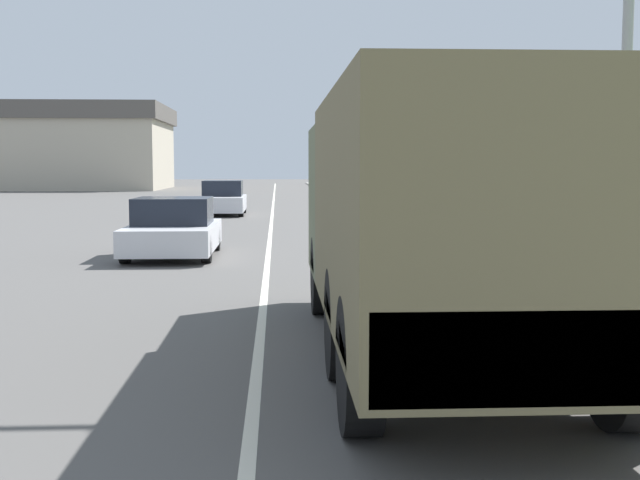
{
  "coord_description": "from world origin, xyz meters",
  "views": [
    {
      "loc": [
        0.22,
        5.16,
        2.1
      ],
      "look_at": [
        0.76,
        15.28,
        1.16
      ],
      "focal_mm": 45.0,
      "sensor_mm": 36.0,
      "label": 1
    }
  ],
  "objects": [
    {
      "name": "ground_plane",
      "position": [
        0.0,
        40.0,
        0.0
      ],
      "size": [
        180.0,
        180.0,
        0.0
      ],
      "primitive_type": "plane",
      "color": "#565451"
    },
    {
      "name": "lane_centre_stripe",
      "position": [
        0.0,
        40.0,
        0.0
      ],
      "size": [
        0.12,
        120.0,
        0.0
      ],
      "color": "silver",
      "rests_on": "ground"
    },
    {
      "name": "sidewalk_right",
      "position": [
        4.5,
        40.0,
        0.06
      ],
      "size": [
        1.8,
        120.0,
        0.12
      ],
      "color": "#9E9B93",
      "rests_on": "ground"
    },
    {
      "name": "grass_strip_right",
      "position": [
        8.9,
        40.0,
        0.01
      ],
      "size": [
        7.0,
        120.0,
        0.02
      ],
      "color": "#6B9347",
      "rests_on": "ground"
    },
    {
      "name": "military_truck",
      "position": [
        1.9,
        13.66,
        1.6
      ],
      "size": [
        2.39,
        7.72,
        2.78
      ],
      "color": "#545B3D",
      "rests_on": "ground"
    },
    {
      "name": "car_nearest_ahead",
      "position": [
        -2.19,
        23.81,
        0.62
      ],
      "size": [
        1.94,
        4.03,
        1.36
      ],
      "color": "silver",
      "rests_on": "ground"
    },
    {
      "name": "car_second_ahead",
      "position": [
        -2.1,
        39.64,
        0.66
      ],
      "size": [
        1.87,
        4.21,
        1.47
      ],
      "color": "silver",
      "rests_on": "ground"
    },
    {
      "name": "building_distant",
      "position": [
        -18.41,
        78.79,
        3.77
      ],
      "size": [
        17.5,
        14.25,
        7.45
      ],
      "color": "#B2A893",
      "rests_on": "ground"
    }
  ]
}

